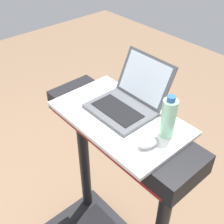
% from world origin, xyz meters
% --- Properties ---
extents(desk_board, '(0.67, 0.40, 0.02)m').
position_xyz_m(desk_board, '(0.00, 0.70, 1.19)').
color(desk_board, white).
rests_on(desk_board, treadmill_base).
extents(laptop, '(0.31, 0.34, 0.23)m').
position_xyz_m(laptop, '(-0.03, 0.78, 1.25)').
color(laptop, '#515459').
rests_on(laptop, desk_board).
extents(computer_mouse, '(0.08, 0.11, 0.03)m').
position_xyz_m(computer_mouse, '(0.23, 0.65, 1.22)').
color(computer_mouse, '#B2B2B7').
rests_on(computer_mouse, desk_board).
extents(water_bottle, '(0.07, 0.07, 0.21)m').
position_xyz_m(water_bottle, '(0.24, 0.76, 1.30)').
color(water_bottle, '#9EDBB2').
rests_on(water_bottle, desk_board).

